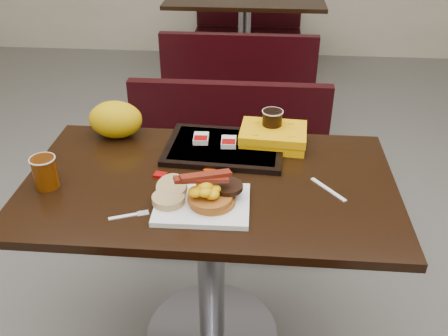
# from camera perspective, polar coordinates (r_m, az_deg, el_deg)

# --- Properties ---
(floor) EXTENTS (6.00, 7.00, 0.01)m
(floor) POSITION_cam_1_polar(r_m,az_deg,el_deg) (2.11, -1.35, -18.76)
(floor) COLOR slate
(floor) RESTS_ON ground
(table_near) EXTENTS (1.20, 0.70, 0.75)m
(table_near) POSITION_cam_1_polar(r_m,az_deg,el_deg) (1.83, -1.50, -11.27)
(table_near) COLOR black
(table_near) RESTS_ON floor
(bench_near_n) EXTENTS (1.00, 0.46, 0.72)m
(bench_near_n) POSITION_cam_1_polar(r_m,az_deg,el_deg) (2.40, 0.23, -0.12)
(bench_near_n) COLOR black
(bench_near_n) RESTS_ON floor
(table_far) EXTENTS (1.20, 0.70, 0.75)m
(table_far) POSITION_cam_1_polar(r_m,az_deg,el_deg) (4.13, 2.34, 14.04)
(table_far) COLOR black
(table_far) RESTS_ON floor
(bench_far_s) EXTENTS (1.00, 0.46, 0.72)m
(bench_far_s) POSITION_cam_1_polar(r_m,az_deg,el_deg) (3.48, 1.79, 10.32)
(bench_far_s) COLOR black
(bench_far_s) RESTS_ON floor
(bench_far_n) EXTENTS (1.00, 0.46, 0.72)m
(bench_far_n) POSITION_cam_1_polar(r_m,az_deg,el_deg) (4.81, 2.73, 16.39)
(bench_far_n) COLOR black
(bench_far_n) RESTS_ON floor
(platter) EXTENTS (0.28, 0.22, 0.02)m
(platter) POSITION_cam_1_polar(r_m,az_deg,el_deg) (1.48, -2.51, -4.20)
(platter) COLOR white
(platter) RESTS_ON table_near
(pancake_stack) EXTENTS (0.15, 0.15, 0.03)m
(pancake_stack) POSITION_cam_1_polar(r_m,az_deg,el_deg) (1.46, -1.37, -3.53)
(pancake_stack) COLOR #AB571C
(pancake_stack) RESTS_ON platter
(sausage_patty) EXTENTS (0.12, 0.12, 0.01)m
(sausage_patty) POSITION_cam_1_polar(r_m,az_deg,el_deg) (1.48, 0.44, -2.15)
(sausage_patty) COLOR black
(sausage_patty) RESTS_ON pancake_stack
(scrambled_eggs) EXTENTS (0.11, 0.10, 0.05)m
(scrambled_eggs) POSITION_cam_1_polar(r_m,az_deg,el_deg) (1.44, -2.25, -2.39)
(scrambled_eggs) COLOR #FFAD05
(scrambled_eggs) RESTS_ON pancake_stack
(bacon_strips) EXTENTS (0.17, 0.12, 0.01)m
(bacon_strips) POSITION_cam_1_polar(r_m,az_deg,el_deg) (1.43, -2.64, -1.21)
(bacon_strips) COLOR #420904
(bacon_strips) RESTS_ON scrambled_eggs
(muffin_bottom) EXTENTS (0.11, 0.11, 0.02)m
(muffin_bottom) POSITION_cam_1_polar(r_m,az_deg,el_deg) (1.48, -6.43, -3.58)
(muffin_bottom) COLOR tan
(muffin_bottom) RESTS_ON platter
(muffin_top) EXTENTS (0.11, 0.11, 0.05)m
(muffin_top) POSITION_cam_1_polar(r_m,az_deg,el_deg) (1.51, -6.03, -2.26)
(muffin_top) COLOR tan
(muffin_top) RESTS_ON platter
(coffee_cup_near) EXTENTS (0.09, 0.09, 0.10)m
(coffee_cup_near) POSITION_cam_1_polar(r_m,az_deg,el_deg) (1.64, -19.92, -0.50)
(coffee_cup_near) COLOR #883804
(coffee_cup_near) RESTS_ON table_near
(fork) EXTENTS (0.12, 0.06, 0.00)m
(fork) POSITION_cam_1_polar(r_m,az_deg,el_deg) (1.47, -11.56, -5.49)
(fork) COLOR white
(fork) RESTS_ON table_near
(knife) EXTENTS (0.10, 0.13, 0.00)m
(knife) POSITION_cam_1_polar(r_m,az_deg,el_deg) (1.59, 11.92, -2.42)
(knife) COLOR white
(knife) RESTS_ON table_near
(condiment_syrup) EXTENTS (0.04, 0.04, 0.01)m
(condiment_syrup) POSITION_cam_1_polar(r_m,az_deg,el_deg) (1.64, -1.68, -0.32)
(condiment_syrup) COLOR #9E3006
(condiment_syrup) RESTS_ON table_near
(condiment_ketchup) EXTENTS (0.05, 0.04, 0.01)m
(condiment_ketchup) POSITION_cam_1_polar(r_m,az_deg,el_deg) (1.63, -7.35, -0.81)
(condiment_ketchup) COLOR #8C0504
(condiment_ketchup) RESTS_ON table_near
(tray) EXTENTS (0.43, 0.32, 0.02)m
(tray) POSITION_cam_1_polar(r_m,az_deg,el_deg) (1.77, 0.09, 2.38)
(tray) COLOR black
(tray) RESTS_ON table_near
(hashbrown_sleeve_left) EXTENTS (0.06, 0.07, 0.02)m
(hashbrown_sleeve_left) POSITION_cam_1_polar(r_m,az_deg,el_deg) (1.79, -2.66, 3.42)
(hashbrown_sleeve_left) COLOR silver
(hashbrown_sleeve_left) RESTS_ON tray
(hashbrown_sleeve_right) EXTENTS (0.06, 0.07, 0.02)m
(hashbrown_sleeve_right) POSITION_cam_1_polar(r_m,az_deg,el_deg) (1.76, 0.55, 3.01)
(hashbrown_sleeve_right) COLOR silver
(hashbrown_sleeve_right) RESTS_ON tray
(coffee_cup_far) EXTENTS (0.09, 0.09, 0.10)m
(coffee_cup_far) POSITION_cam_1_polar(r_m,az_deg,el_deg) (1.81, 5.56, 5.15)
(coffee_cup_far) COLOR black
(coffee_cup_far) RESTS_ON tray
(clamshell) EXTENTS (0.25, 0.19, 0.06)m
(clamshell) POSITION_cam_1_polar(r_m,az_deg,el_deg) (1.80, 5.68, 3.62)
(clamshell) COLOR #F9A804
(clamshell) RESTS_ON table_near
(paper_bag) EXTENTS (0.22, 0.17, 0.14)m
(paper_bag) POSITION_cam_1_polar(r_m,az_deg,el_deg) (1.88, -12.37, 5.50)
(paper_bag) COLOR #CFAE06
(paper_bag) RESTS_ON table_near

